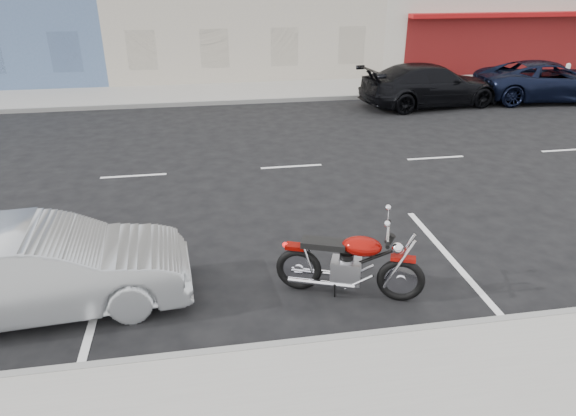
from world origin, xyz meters
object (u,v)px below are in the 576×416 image
object	(u,v)px
sedan_silver	(44,269)
suv_far	(548,81)
motorcycle	(404,271)
car_far	(430,85)
fire_hydrant	(567,71)

from	to	relation	value
sedan_silver	suv_far	bearing A→B (deg)	-59.18
motorcycle	car_far	bearing A→B (deg)	85.73
motorcycle	car_far	world-z (taller)	car_far
sedan_silver	car_far	xyz separation A→B (m)	(10.86, 11.02, 0.07)
fire_hydrant	car_far	world-z (taller)	car_far
motorcycle	suv_far	world-z (taller)	suv_far
sedan_silver	car_far	distance (m)	15.47
suv_far	car_far	bearing A→B (deg)	97.27
sedan_silver	car_far	size ratio (longest dim) A/B	0.79
fire_hydrant	suv_far	size ratio (longest dim) A/B	0.14
motorcycle	sedan_silver	xyz separation A→B (m)	(-5.31, 0.70, 0.16)
motorcycle	suv_far	xyz separation A→B (m)	(10.40, 11.78, 0.21)
car_far	fire_hydrant	bearing A→B (deg)	-76.58
fire_hydrant	sedan_silver	bearing A→B (deg)	-143.24
fire_hydrant	suv_far	xyz separation A→B (m)	(-2.94, -2.85, 0.21)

